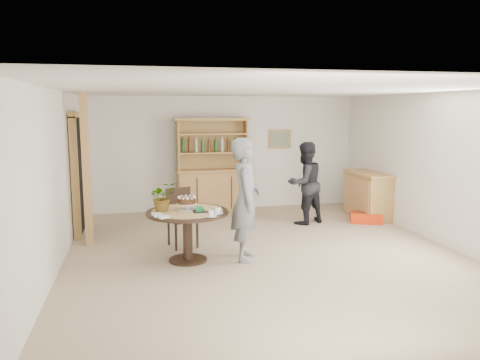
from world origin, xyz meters
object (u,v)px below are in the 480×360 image
at_px(adult_person, 305,183).
at_px(hutch, 212,180).
at_px(dining_table, 187,221).
at_px(teen_boy, 246,199).
at_px(sideboard, 367,195).
at_px(red_suitcase, 366,217).
at_px(dining_chair, 181,213).

bearing_deg(adult_person, hutch, -63.49).
height_order(dining_table, teen_boy, teen_boy).
height_order(sideboard, red_suitcase, sideboard).
distance_m(adult_person, red_suitcase, 1.42).
relative_size(teen_boy, red_suitcase, 2.56).
distance_m(dining_table, adult_person, 3.07).
height_order(teen_boy, red_suitcase, teen_boy).
bearing_deg(sideboard, hutch, 157.79).
height_order(sideboard, adult_person, adult_person).
xyz_separation_m(sideboard, dining_chair, (-3.96, -1.19, 0.06)).
bearing_deg(dining_chair, teen_boy, -61.41).
distance_m(dining_chair, adult_person, 2.70).
bearing_deg(sideboard, teen_boy, -145.56).
bearing_deg(dining_chair, red_suitcase, -2.93).
height_order(dining_table, red_suitcase, dining_table).
bearing_deg(dining_chair, sideboard, 2.17).
distance_m(sideboard, dining_table, 4.43).
relative_size(dining_chair, red_suitcase, 1.34).
xyz_separation_m(dining_table, dining_chair, (-0.02, 0.83, -0.07)).
xyz_separation_m(sideboard, red_suitcase, (-0.24, -0.42, -0.37)).
distance_m(sideboard, adult_person, 1.51).
bearing_deg(sideboard, red_suitcase, -119.48).
distance_m(teen_boy, adult_person, 2.51).
relative_size(adult_person, red_suitcase, 2.26).
relative_size(sideboard, dining_table, 1.05).
bearing_deg(red_suitcase, sideboard, 83.19).
xyz_separation_m(dining_table, teen_boy, (0.85, -0.10, 0.30)).
height_order(dining_chair, red_suitcase, dining_chair).
relative_size(teen_boy, adult_person, 1.13).
distance_m(hutch, dining_table, 3.38).
xyz_separation_m(dining_table, red_suitcase, (3.70, 1.60, -0.50)).
xyz_separation_m(hutch, adult_person, (1.58, -1.46, 0.11)).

